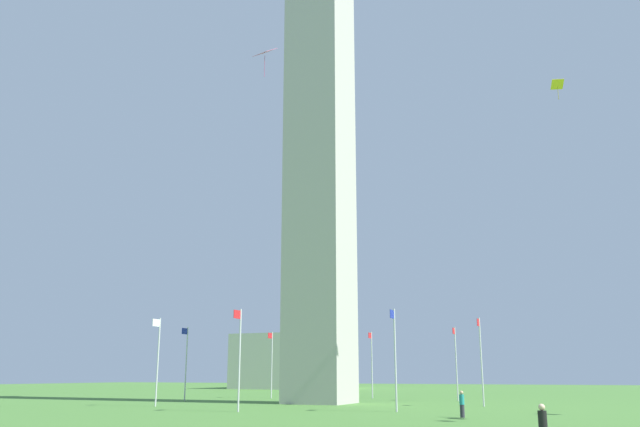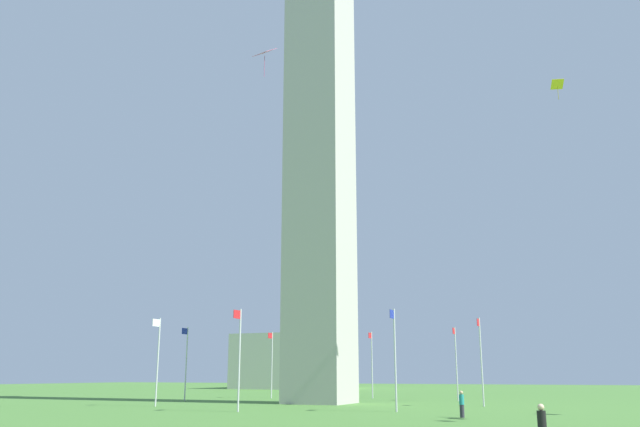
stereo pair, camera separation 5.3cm
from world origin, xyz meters
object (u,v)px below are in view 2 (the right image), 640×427
flagpole_e (481,357)px  flagpole_sw (272,361)px  person_teal_shirt (462,404)px  distant_building (294,362)px  flagpole_ne (395,354)px  obelisk_monument (320,142)px  kite_pink_diamond (265,53)px  kite_yellow_diamond (557,85)px  flagpole_n (239,354)px  flagpole_se (456,360)px  flagpole_w (186,360)px  flagpole_nw (158,357)px  flagpole_s (372,361)px

flagpole_e → flagpole_sw: same height
person_teal_shirt → distant_building: distant_building is taller
flagpole_ne → flagpole_e: bearing=157.5°
obelisk_monument → person_teal_shirt: (15.49, 16.68, -25.52)m
kite_pink_diamond → kite_yellow_diamond: (-13.71, 21.18, -0.83)m
flagpole_n → flagpole_se: (-26.25, 10.87, 0.00)m
person_teal_shirt → flagpole_w: bearing=39.9°
flagpole_n → obelisk_monument: bearing=180.0°
flagpole_se → flagpole_nw: size_ratio=1.00×
flagpole_se → kite_yellow_diamond: (14.32, 12.91, 22.75)m
obelisk_monument → flagpole_n: bearing=0.0°
kite_pink_diamond → obelisk_monument: bearing=-171.4°
flagpole_s → kite_yellow_diamond: size_ratio=4.45×
flagpole_n → flagpole_s: same height
flagpole_ne → flagpole_w: same height
flagpole_ne → flagpole_w: bearing=-112.5°
flagpole_se → person_teal_shirt: size_ratio=4.53×
obelisk_monument → distant_building: obelisk_monument is taller
flagpole_w → flagpole_n: bearing=45.0°
flagpole_n → distant_building: (-79.02, -33.16, 0.92)m
flagpole_n → flagpole_ne: bearing=112.5°
flagpole_nw → distant_building: size_ratio=0.28×
flagpole_se → flagpole_s: size_ratio=1.00×
flagpole_ne → flagpole_se: 21.75m
person_teal_shirt → kite_yellow_diamond: size_ratio=0.98×
kite_yellow_diamond → flagpole_nw: bearing=-77.9°
flagpole_e → person_teal_shirt: size_ratio=4.53×
flagpole_n → kite_pink_diamond: bearing=55.7°
flagpole_nw → distant_building: (-74.51, -22.29, 0.92)m
flagpole_n → flagpole_w: same height
flagpole_e → kite_yellow_diamond: bearing=67.7°
flagpole_n → distant_building: 85.70m
flagpole_ne → flagpole_e: same height
flagpole_sw → flagpole_nw: size_ratio=1.00×
flagpole_w → flagpole_e: bearing=90.0°
flagpole_e → flagpole_nw: same height
flagpole_nw → flagpole_s: bearing=157.5°
flagpole_n → kite_yellow_diamond: bearing=116.6°
flagpole_n → flagpole_e: size_ratio=1.00×
flagpole_nw → kite_pink_diamond: size_ratio=2.97×
flagpole_n → flagpole_w: 21.75m
kite_yellow_diamond → flagpole_sw: bearing=-112.4°
person_teal_shirt → distant_building: (-79.07, -49.84, 4.27)m
distant_building → flagpole_s: bearing=34.5°
obelisk_monument → kite_pink_diamond: 17.47m
flagpole_se → flagpole_w: size_ratio=1.00×
obelisk_monument → flagpole_ne: size_ratio=6.94×
flagpole_se → flagpole_s: bearing=-112.5°
kite_pink_diamond → person_teal_shirt: bearing=97.0°
flagpole_ne → flagpole_nw: (-0.00, -21.75, 0.00)m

